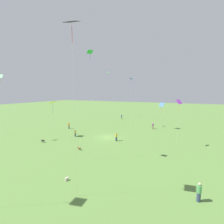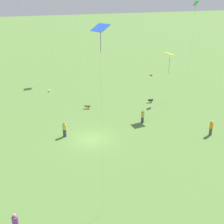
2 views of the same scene
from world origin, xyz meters
name	(u,v)px [view 1 (image 1 of 2)]	position (x,y,z in m)	size (l,w,h in m)	color
ground_plane	(107,137)	(0.00, 0.00, 0.00)	(240.00, 240.00, 0.00)	#5B843D
person_0	(122,117)	(-22.60, -5.49, 0.92)	(0.54, 0.54, 1.85)	#847056
person_1	(75,133)	(2.55, -6.91, 0.79)	(0.55, 0.55, 1.60)	#333D5B
person_2	(199,192)	(14.10, 16.56, 0.91)	(0.57, 0.57, 1.84)	#333D5B
person_3	(69,126)	(-2.56, -13.20, 0.92)	(0.50, 0.50, 1.84)	#4C4C51
person_4	(153,126)	(-12.17, 7.81, 0.85)	(0.50, 0.50, 1.74)	#847056
person_5	(116,137)	(1.40, 2.76, 0.87)	(0.47, 0.47, 1.76)	#333D5B
kite_0	(179,103)	(-0.36, 14.22, 8.08)	(1.19, 1.13, 8.72)	purple
kite_2	(131,81)	(-11.74, 1.49, 13.14)	(1.22, 1.20, 13.99)	blue
kite_3	(162,105)	(-13.08, 9.79, 6.57)	(1.19, 1.41, 7.20)	blue
kite_4	(1,80)	(11.30, -17.52, 12.43)	(0.84, 0.98, 13.45)	green
kite_5	(72,29)	(18.25, 5.92, 15.33)	(1.28, 1.34, 16.12)	black
kite_6	(108,76)	(-24.03, -11.86, 16.23)	(0.64, 0.74, 17.87)	green
kite_7	(90,60)	(10.67, 2.73, 14.52)	(1.00, 0.98, 15.77)	green
kite_9	(53,103)	(4.81, -11.02, 7.62)	(1.45, 1.40, 8.00)	yellow
dog_0	(79,148)	(8.62, -1.21, 0.35)	(0.41, 0.82, 0.52)	brown
dog_1	(43,141)	(8.49, -10.29, 0.36)	(0.37, 0.78, 0.54)	black
picnic_bag_1	(67,179)	(16.71, 3.21, 0.18)	(0.42, 0.31, 0.36)	beige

